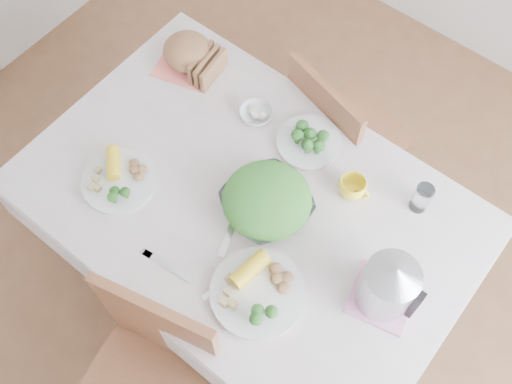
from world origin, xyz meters
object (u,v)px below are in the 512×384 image
Objects in this scene: dinner_plate_right at (257,293)px; yellow_mug at (352,187)px; salad_bowl at (267,204)px; chair_far at (350,129)px; dinner_plate_left at (119,181)px; electric_kettle at (389,285)px; dining_table at (249,246)px.

yellow_mug is (0.02, 0.48, 0.03)m from dinner_plate_right.
salad_bowl is at bearing 122.59° from dinner_plate_right.
chair_far reaches higher than dinner_plate_left.
salad_bowl reaches higher than dinner_plate_right.
electric_kettle reaches higher than chair_far.
electric_kettle is at bearing -0.61° from dining_table.
salad_bowl is (0.07, 0.02, 0.42)m from dining_table.
chair_far is at bearing 108.62° from electric_kettle.
yellow_mug is (0.19, 0.23, 0.00)m from salad_bowl.
dinner_plate_left is at bearing -144.13° from yellow_mug.
electric_kettle is at bearing 13.01° from dinner_plate_left.
electric_kettle reaches higher than dining_table.
dining_table is 0.74m from electric_kettle.
chair_far reaches higher than yellow_mug.
yellow_mug is 0.39m from electric_kettle.
dinner_plate_right is (0.21, -0.88, 0.31)m from chair_far.
dinner_plate_left is (-0.38, -0.22, 0.40)m from dining_table.
dinner_plate_left reaches higher than dining_table.
chair_far is 3.23× the size of salad_bowl.
dining_table is 0.43m from salad_bowl.
chair_far is at bearing 87.93° from dining_table.
dining_table is 14.79× the size of yellow_mug.
electric_kettle is at bearing 142.10° from chair_far.
salad_bowl is 0.48m from electric_kettle.
yellow_mug is (0.23, -0.40, 0.33)m from chair_far.
electric_kettle is (0.54, -0.01, 0.51)m from dining_table.
salad_bowl is 2.92× the size of yellow_mug.
yellow_mug is (0.25, 0.24, 0.42)m from dining_table.
dinner_plate_right is at bearing -45.74° from dining_table.
electric_kettle reaches higher than dinner_plate_left.
dinner_plate_right reaches higher than dining_table.
dining_table is 1.57× the size of chair_far.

